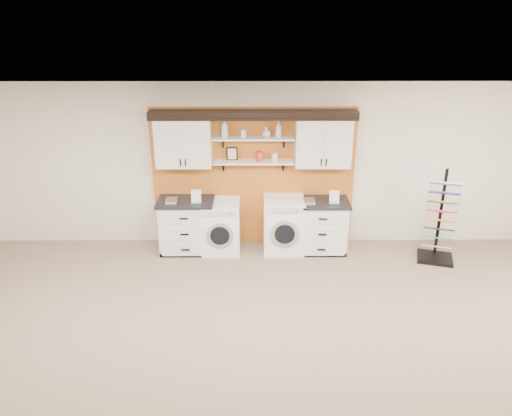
{
  "coord_description": "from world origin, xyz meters",
  "views": [
    {
      "loc": [
        0.01,
        -4.04,
        3.99
      ],
      "look_at": [
        0.04,
        2.3,
        1.34
      ],
      "focal_mm": 35.0,
      "sensor_mm": 36.0,
      "label": 1
    }
  ],
  "objects_px": {
    "base_cabinet_right": "(320,225)",
    "sample_rack": "(439,232)",
    "base_cabinet_left": "(187,225)",
    "washer": "(221,226)",
    "dryer": "(284,225)"
  },
  "relations": [
    {
      "from": "washer",
      "to": "dryer",
      "type": "bearing_deg",
      "value": -0.0
    },
    {
      "from": "base_cabinet_right",
      "to": "washer",
      "type": "xyz_separation_m",
      "value": [
        -1.68,
        -0.0,
        -0.01
      ]
    },
    {
      "from": "sample_rack",
      "to": "washer",
      "type": "bearing_deg",
      "value": -169.07
    },
    {
      "from": "dryer",
      "to": "sample_rack",
      "type": "bearing_deg",
      "value": -7.96
    },
    {
      "from": "washer",
      "to": "sample_rack",
      "type": "relative_size",
      "value": 0.58
    },
    {
      "from": "base_cabinet_right",
      "to": "dryer",
      "type": "height_order",
      "value": "dryer"
    },
    {
      "from": "washer",
      "to": "sample_rack",
      "type": "xyz_separation_m",
      "value": [
        3.57,
        -0.35,
        0.06
      ]
    },
    {
      "from": "base_cabinet_right",
      "to": "washer",
      "type": "height_order",
      "value": "base_cabinet_right"
    },
    {
      "from": "base_cabinet_left",
      "to": "base_cabinet_right",
      "type": "bearing_deg",
      "value": 0.0
    },
    {
      "from": "base_cabinet_right",
      "to": "sample_rack",
      "type": "relative_size",
      "value": 0.6
    },
    {
      "from": "base_cabinet_left",
      "to": "dryer",
      "type": "xyz_separation_m",
      "value": [
        1.64,
        -0.0,
        0.01
      ]
    },
    {
      "from": "sample_rack",
      "to": "dryer",
      "type": "bearing_deg",
      "value": -171.42
    },
    {
      "from": "base_cabinet_left",
      "to": "sample_rack",
      "type": "bearing_deg",
      "value": -4.88
    },
    {
      "from": "base_cabinet_left",
      "to": "base_cabinet_right",
      "type": "relative_size",
      "value": 1.02
    },
    {
      "from": "base_cabinet_left",
      "to": "dryer",
      "type": "distance_m",
      "value": 1.64
    }
  ]
}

